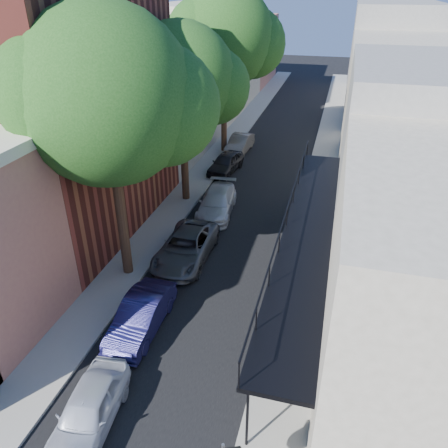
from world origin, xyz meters
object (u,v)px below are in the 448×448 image
Objects in this scene: oak_far at (231,39)px; parked_car_c at (186,247)px; oak_near at (120,100)px; parked_car_d at (217,202)px; oak_mid at (189,81)px; parked_car_a at (88,410)px; parked_car_b at (141,316)px; parked_car_e at (226,163)px; parked_car_f at (240,144)px.

oak_far is 17.33m from parked_car_c.
oak_near is 9.92m from parked_car_d.
oak_mid is 2.22× the size of parked_car_d.
parked_car_a is at bearing -89.06° from parked_car_c.
oak_mid is at bearing 105.44° from parked_car_c.
oak_mid is 17.11m from parked_car_a.
parked_car_d is at bearing 74.03° from oak_near.
parked_car_d is at bearing 84.52° from parked_car_a.
oak_near reaches higher than oak_mid.
oak_far reaches higher than parked_car_b.
parked_car_e is (-1.00, 11.19, -0.01)m from parked_car_c.
parked_car_a is 4.25m from parked_car_b.
parked_car_e is (-0.97, 16.24, -0.00)m from parked_car_b.
parked_car_d is (0.14, 10.08, -0.00)m from parked_car_b.
parked_car_c is 11.23m from parked_car_e.
oak_mid is 2.10× the size of parked_car_c.
oak_near reaches higher than parked_car_e.
oak_far is 2.96× the size of parked_car_f.
oak_far is 25.99m from parked_car_a.
parked_car_b is 10.08m from parked_car_d.
oak_mid is 2.54× the size of parked_car_f.
parked_car_b is at bearing -81.16° from oak_mid.
parked_car_f is (0.82, 9.02, -6.39)m from oak_mid.
parked_car_d reaches higher than parked_car_a.
oak_near is 8.21m from parked_car_b.
parked_car_e is (-1.11, 6.16, 0.00)m from parked_car_d.
oak_far reaches higher than parked_car_d.
parked_car_b is at bearing -90.63° from parked_car_c.
parked_car_a is 24.78m from parked_car_f.
oak_far reaches higher than oak_mid.
parked_car_e is (-1.20, 20.48, 0.02)m from parked_car_a.
parked_car_a is 9.29m from parked_car_c.
oak_near is 10.79m from parked_car_a.
oak_mid reaches higher than parked_car_f.
oak_mid is 9.25m from parked_car_c.
oak_near is at bearing -139.48° from parked_car_c.
oak_mid reaches higher than parked_car_a.
oak_near is at bearing 116.00° from parked_car_b.
parked_car_f is (0.75, -0.02, -7.60)m from oak_far.
oak_near is 2.84× the size of parked_car_f.
parked_car_f is at bearing 86.93° from parked_car_a.
oak_far reaches higher than oak_near.
oak_near reaches higher than parked_car_f.
oak_near reaches higher than parked_car_c.
parked_car_b is 0.88× the size of parked_car_d.
parked_car_a is (1.95, -24.78, -7.61)m from oak_far.
parked_car_a is 0.97× the size of parked_car_e.
parked_car_e is at bearing 94.91° from parked_car_d.
oak_near is 1.12× the size of oak_mid.
oak_mid is at bearing 91.46° from parked_car_a.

